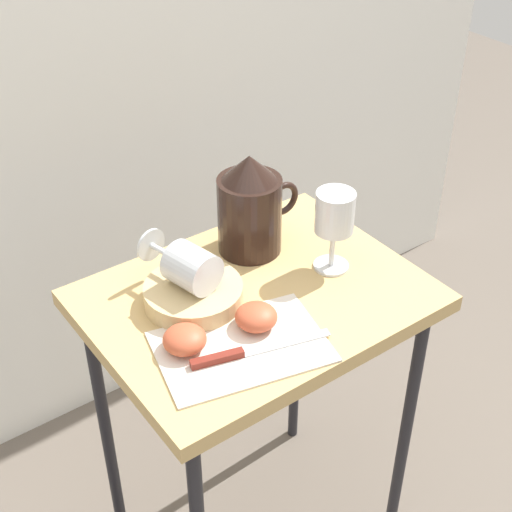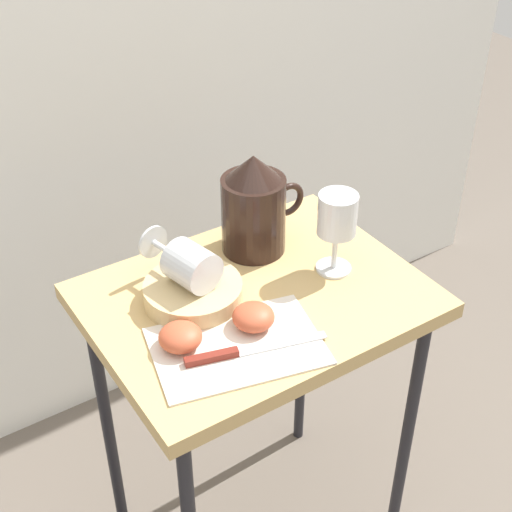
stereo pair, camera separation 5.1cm
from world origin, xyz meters
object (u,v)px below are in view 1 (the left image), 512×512
object	(u,v)px
basket_tray	(194,294)
wine_glass_upright	(335,217)
table	(256,326)
knife	(241,353)
pitcher	(250,212)
wine_glass_tipped_near	(190,267)
apple_half_left	(185,339)
apple_half_right	(256,317)

from	to	relation	value
basket_tray	wine_glass_upright	bearing A→B (deg)	-13.08
table	knife	bearing A→B (deg)	-134.56
pitcher	wine_glass_tipped_near	xyz separation A→B (m)	(-0.17, -0.07, -0.01)
apple_half_left	basket_tray	bearing A→B (deg)	51.45
table	apple_half_right	distance (m)	0.13
wine_glass_tipped_near	apple_half_right	size ratio (longest dim) A/B	2.22
table	apple_half_left	xyz separation A→B (m)	(-0.17, -0.05, 0.10)
table	pitcher	xyz separation A→B (m)	(0.07, 0.12, 0.15)
basket_tray	wine_glass_upright	world-z (taller)	wine_glass_upright
table	basket_tray	distance (m)	0.14
wine_glass_upright	apple_half_left	xyz separation A→B (m)	(-0.33, -0.03, -0.08)
pitcher	apple_half_right	size ratio (longest dim) A/B	2.82
wine_glass_tipped_near	apple_half_right	distance (m)	0.14
table	pitcher	size ratio (longest dim) A/B	3.50
basket_tray	apple_half_right	world-z (taller)	apple_half_right
basket_tray	knife	world-z (taller)	basket_tray
table	wine_glass_tipped_near	size ratio (longest dim) A/B	4.46
apple_half_left	knife	size ratio (longest dim) A/B	0.30
wine_glass_tipped_near	apple_half_left	distance (m)	0.13
pitcher	apple_half_left	distance (m)	0.30
table	wine_glass_tipped_near	distance (m)	0.18
pitcher	wine_glass_tipped_near	size ratio (longest dim) A/B	1.27
wine_glass_tipped_near	knife	xyz separation A→B (m)	(-0.01, -0.16, -0.06)
wine_glass_tipped_near	apple_half_right	xyz separation A→B (m)	(0.05, -0.12, -0.05)
basket_tray	wine_glass_upright	size ratio (longest dim) A/B	1.09
knife	basket_tray	bearing A→B (deg)	85.04
apple_half_left	table	bearing A→B (deg)	16.24
apple_half_right	basket_tray	bearing A→B (deg)	112.30
pitcher	apple_half_left	bearing A→B (deg)	-145.59
basket_tray	apple_half_left	distance (m)	0.12
table	basket_tray	bearing A→B (deg)	156.48
knife	apple_half_right	bearing A→B (deg)	34.86
table	apple_half_left	size ratio (longest dim) A/B	9.87
wine_glass_tipped_near	knife	world-z (taller)	wine_glass_tipped_near
apple_half_right	knife	distance (m)	0.08
table	pitcher	bearing A→B (deg)	58.42
wine_glass_upright	knife	bearing A→B (deg)	-159.91
wine_glass_upright	table	bearing A→B (deg)	174.08
apple_half_left	apple_half_right	bearing A→B (deg)	-9.97
table	wine_glass_tipped_near	xyz separation A→B (m)	(-0.10, 0.05, 0.14)
basket_tray	wine_glass_tipped_near	distance (m)	0.05
apple_half_right	wine_glass_upright	bearing A→B (deg)	15.04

